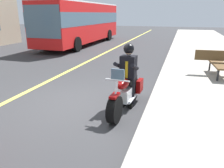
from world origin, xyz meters
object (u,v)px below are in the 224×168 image
object	(u,v)px
motorcycle_main	(126,93)
rider_main	(128,70)
bus_near	(82,21)
bench_sidewalk	(219,61)

from	to	relation	value
motorcycle_main	rider_main	xyz separation A→B (m)	(-0.19, 0.01, 0.58)
bus_near	bench_sidewalk	bearing A→B (deg)	50.75
motorcycle_main	rider_main	distance (m)	0.61
motorcycle_main	rider_main	size ratio (longest dim) A/B	1.27
rider_main	bench_sidewalk	world-z (taller)	rider_main
motorcycle_main	bench_sidewalk	bearing A→B (deg)	144.56
rider_main	bench_sidewalk	xyz separation A→B (m)	(-3.69, 2.75, -0.32)
bench_sidewalk	motorcycle_main	bearing A→B (deg)	-35.44
bus_near	bench_sidewalk	xyz separation A→B (m)	(7.65, 9.37, -1.16)
rider_main	bus_near	xyz separation A→B (m)	(-11.34, -6.62, 0.84)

